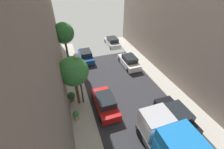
{
  "coord_description": "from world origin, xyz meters",
  "views": [
    {
      "loc": [
        -5.28,
        -4.11,
        11.02
      ],
      "look_at": [
        -0.46,
        9.88,
        0.5
      ],
      "focal_mm": 23.47,
      "sensor_mm": 36.0,
      "label": 1
    }
  ],
  "objects_px": {
    "street_tree_2": "(64,33)",
    "lamp_post": "(79,73)",
    "parked_car_right_3": "(129,61)",
    "potted_plant_1": "(76,115)",
    "potted_plant_3": "(71,96)",
    "potted_plant_0": "(65,62)",
    "street_tree_0": "(74,72)",
    "parked_car_left_2": "(105,103)",
    "parked_car_right_2": "(176,116)",
    "parked_car_left_3": "(86,56)",
    "parked_car_right_4": "(112,42)"
  },
  "relations": [
    {
      "from": "street_tree_0",
      "to": "potted_plant_1",
      "type": "distance_m",
      "value": 3.83
    },
    {
      "from": "parked_car_right_2",
      "to": "potted_plant_1",
      "type": "bearing_deg",
      "value": 160.04
    },
    {
      "from": "parked_car_left_3",
      "to": "potted_plant_1",
      "type": "xyz_separation_m",
      "value": [
        -2.85,
        -10.46,
        -0.07
      ]
    },
    {
      "from": "potted_plant_0",
      "to": "potted_plant_3",
      "type": "height_order",
      "value": "potted_plant_3"
    },
    {
      "from": "street_tree_2",
      "to": "street_tree_0",
      "type": "bearing_deg",
      "value": -89.03
    },
    {
      "from": "parked_car_left_3",
      "to": "lamp_post",
      "type": "relative_size",
      "value": 0.76
    },
    {
      "from": "parked_car_right_4",
      "to": "lamp_post",
      "type": "relative_size",
      "value": 0.76
    },
    {
      "from": "parked_car_left_2",
      "to": "street_tree_2",
      "type": "height_order",
      "value": "street_tree_2"
    },
    {
      "from": "potted_plant_1",
      "to": "potted_plant_3",
      "type": "xyz_separation_m",
      "value": [
        -0.12,
        2.41,
        0.07
      ]
    },
    {
      "from": "street_tree_0",
      "to": "street_tree_2",
      "type": "xyz_separation_m",
      "value": [
        -0.16,
        9.3,
        0.25
      ]
    },
    {
      "from": "parked_car_left_2",
      "to": "parked_car_right_2",
      "type": "height_order",
      "value": "same"
    },
    {
      "from": "potted_plant_0",
      "to": "lamp_post",
      "type": "height_order",
      "value": "lamp_post"
    },
    {
      "from": "parked_car_left_3",
      "to": "parked_car_right_2",
      "type": "height_order",
      "value": "same"
    },
    {
      "from": "parked_car_left_3",
      "to": "street_tree_0",
      "type": "distance_m",
      "value": 9.46
    },
    {
      "from": "street_tree_0",
      "to": "potted_plant_3",
      "type": "relative_size",
      "value": 4.98
    },
    {
      "from": "potted_plant_0",
      "to": "lamp_post",
      "type": "xyz_separation_m",
      "value": [
        1.13,
        -7.86,
        3.15
      ]
    },
    {
      "from": "parked_car_right_3",
      "to": "potted_plant_3",
      "type": "relative_size",
      "value": 4.07
    },
    {
      "from": "parked_car_right_3",
      "to": "parked_car_right_2",
      "type": "bearing_deg",
      "value": -90.0
    },
    {
      "from": "parked_car_right_3",
      "to": "lamp_post",
      "type": "relative_size",
      "value": 0.76
    },
    {
      "from": "parked_car_left_3",
      "to": "parked_car_right_2",
      "type": "bearing_deg",
      "value": -68.14
    },
    {
      "from": "potted_plant_1",
      "to": "parked_car_right_2",
      "type": "bearing_deg",
      "value": -19.96
    },
    {
      "from": "parked_car_right_3",
      "to": "parked_car_right_4",
      "type": "bearing_deg",
      "value": 90.0
    },
    {
      "from": "parked_car_left_2",
      "to": "street_tree_2",
      "type": "bearing_deg",
      "value": 103.05
    },
    {
      "from": "parked_car_right_2",
      "to": "street_tree_2",
      "type": "bearing_deg",
      "value": 119.1
    },
    {
      "from": "parked_car_right_3",
      "to": "potted_plant_1",
      "type": "bearing_deg",
      "value": -140.23
    },
    {
      "from": "parked_car_right_4",
      "to": "lamp_post",
      "type": "height_order",
      "value": "lamp_post"
    },
    {
      "from": "parked_car_left_2",
      "to": "parked_car_right_4",
      "type": "height_order",
      "value": "same"
    },
    {
      "from": "parked_car_left_3",
      "to": "potted_plant_0",
      "type": "bearing_deg",
      "value": -165.39
    },
    {
      "from": "parked_car_left_3",
      "to": "parked_car_right_4",
      "type": "relative_size",
      "value": 1.0
    },
    {
      "from": "potted_plant_3",
      "to": "potted_plant_0",
      "type": "bearing_deg",
      "value": 90.51
    },
    {
      "from": "parked_car_right_4",
      "to": "street_tree_2",
      "type": "bearing_deg",
      "value": -160.47
    },
    {
      "from": "street_tree_0",
      "to": "potted_plant_1",
      "type": "relative_size",
      "value": 5.79
    },
    {
      "from": "parked_car_left_3",
      "to": "parked_car_right_4",
      "type": "distance_m",
      "value": 6.44
    },
    {
      "from": "parked_car_left_2",
      "to": "street_tree_2",
      "type": "distance_m",
      "value": 11.55
    },
    {
      "from": "street_tree_2",
      "to": "lamp_post",
      "type": "relative_size",
      "value": 1.0
    },
    {
      "from": "potted_plant_0",
      "to": "potted_plant_3",
      "type": "distance_m",
      "value": 7.26
    },
    {
      "from": "parked_car_right_2",
      "to": "parked_car_left_2",
      "type": "bearing_deg",
      "value": 147.51
    },
    {
      "from": "parked_car_right_4",
      "to": "parked_car_left_3",
      "type": "bearing_deg",
      "value": -146.96
    },
    {
      "from": "street_tree_2",
      "to": "lamp_post",
      "type": "xyz_separation_m",
      "value": [
        0.59,
        -9.37,
        -0.43
      ]
    },
    {
      "from": "parked_car_right_2",
      "to": "potted_plant_0",
      "type": "relative_size",
      "value": 4.98
    },
    {
      "from": "parked_car_left_2",
      "to": "street_tree_0",
      "type": "height_order",
      "value": "street_tree_0"
    },
    {
      "from": "potted_plant_1",
      "to": "potted_plant_0",
      "type": "bearing_deg",
      "value": 91.09
    },
    {
      "from": "parked_car_right_3",
      "to": "potted_plant_3",
      "type": "height_order",
      "value": "parked_car_right_3"
    },
    {
      "from": "street_tree_2",
      "to": "parked_car_right_4",
      "type": "bearing_deg",
      "value": 19.53
    },
    {
      "from": "parked_car_left_3",
      "to": "potted_plant_1",
      "type": "distance_m",
      "value": 10.85
    },
    {
      "from": "street_tree_0",
      "to": "potted_plant_0",
      "type": "height_order",
      "value": "street_tree_0"
    },
    {
      "from": "street_tree_0",
      "to": "potted_plant_3",
      "type": "xyz_separation_m",
      "value": [
        -0.64,
        0.53,
        -3.22
      ]
    },
    {
      "from": "parked_car_left_2",
      "to": "street_tree_0",
      "type": "xyz_separation_m",
      "value": [
        -2.33,
        1.44,
        3.22
      ]
    },
    {
      "from": "parked_car_right_2",
      "to": "street_tree_0",
      "type": "relative_size",
      "value": 0.82
    },
    {
      "from": "parked_car_right_3",
      "to": "parked_car_right_4",
      "type": "relative_size",
      "value": 1.0
    }
  ]
}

